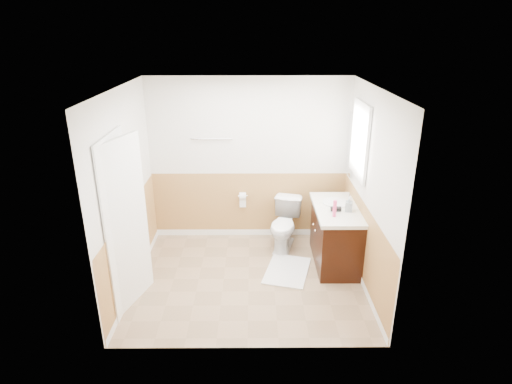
{
  "coord_description": "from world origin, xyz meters",
  "views": [
    {
      "loc": [
        0.07,
        -4.83,
        3.15
      ],
      "look_at": [
        0.1,
        0.25,
        1.15
      ],
      "focal_mm": 29.67,
      "sensor_mm": 36.0,
      "label": 1
    }
  ],
  "objects_px": {
    "bath_mat": "(287,271)",
    "lotion_bottle": "(335,209)",
    "vanity_cabinet": "(335,237)",
    "soap_dispenser": "(349,204)",
    "toilet": "(284,225)"
  },
  "relations": [
    {
      "from": "lotion_bottle",
      "to": "vanity_cabinet",
      "type": "bearing_deg",
      "value": 70.74
    },
    {
      "from": "vanity_cabinet",
      "to": "lotion_bottle",
      "type": "height_order",
      "value": "lotion_bottle"
    },
    {
      "from": "bath_mat",
      "to": "lotion_bottle",
      "type": "height_order",
      "value": "lotion_bottle"
    },
    {
      "from": "bath_mat",
      "to": "lotion_bottle",
      "type": "distance_m",
      "value": 1.12
    },
    {
      "from": "vanity_cabinet",
      "to": "soap_dispenser",
      "type": "xyz_separation_m",
      "value": [
        0.12,
        -0.12,
        0.55
      ]
    },
    {
      "from": "vanity_cabinet",
      "to": "soap_dispenser",
      "type": "distance_m",
      "value": 0.58
    },
    {
      "from": "toilet",
      "to": "soap_dispenser",
      "type": "bearing_deg",
      "value": -20.45
    },
    {
      "from": "toilet",
      "to": "vanity_cabinet",
      "type": "relative_size",
      "value": 0.67
    },
    {
      "from": "soap_dispenser",
      "to": "bath_mat",
      "type": "bearing_deg",
      "value": -171.31
    },
    {
      "from": "lotion_bottle",
      "to": "soap_dispenser",
      "type": "relative_size",
      "value": 1.09
    },
    {
      "from": "toilet",
      "to": "lotion_bottle",
      "type": "relative_size",
      "value": 3.36
    },
    {
      "from": "soap_dispenser",
      "to": "vanity_cabinet",
      "type": "bearing_deg",
      "value": 134.71
    },
    {
      "from": "vanity_cabinet",
      "to": "soap_dispenser",
      "type": "height_order",
      "value": "soap_dispenser"
    },
    {
      "from": "vanity_cabinet",
      "to": "toilet",
      "type": "bearing_deg",
      "value": 146.74
    },
    {
      "from": "lotion_bottle",
      "to": "soap_dispenser",
      "type": "bearing_deg",
      "value": 36.85
    }
  ]
}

